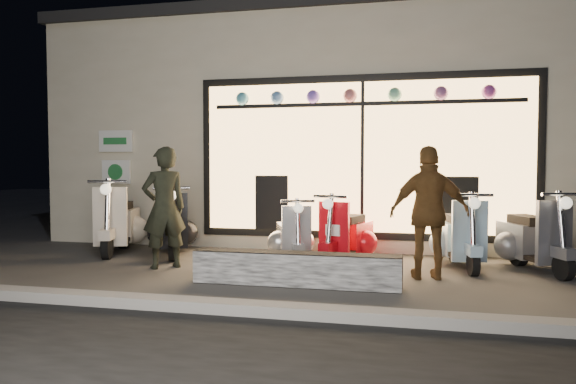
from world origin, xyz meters
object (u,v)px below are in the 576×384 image
scooter_red (349,236)px  man (164,208)px  graffiti_barrier (296,269)px  scooter_silver (292,237)px  woman (430,213)px

scooter_red → man: man is taller
graffiti_barrier → scooter_red: size_ratio=1.81×
graffiti_barrier → scooter_silver: scooter_silver is taller
scooter_red → man: (-2.44, -1.01, 0.45)m
graffiti_barrier → scooter_silver: 1.65m
woman → scooter_silver: bearing=-31.9°
scooter_silver → man: bearing=-171.0°
scooter_silver → woman: bearing=-42.8°
graffiti_barrier → scooter_red: scooter_red is taller
scooter_red → man: 2.67m
scooter_red → woman: (1.13, -0.92, 0.44)m
scooter_red → man: size_ratio=0.82×
man → scooter_silver: bearing=167.8°
man → woman: bearing=140.0°
scooter_red → woman: woman is taller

